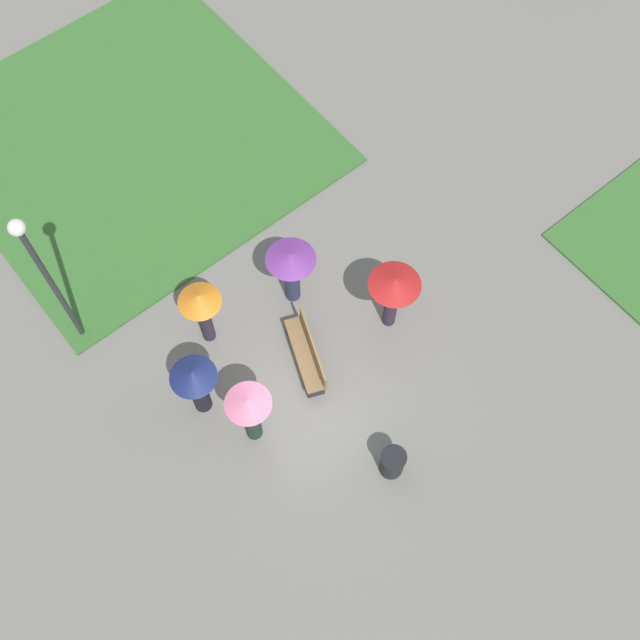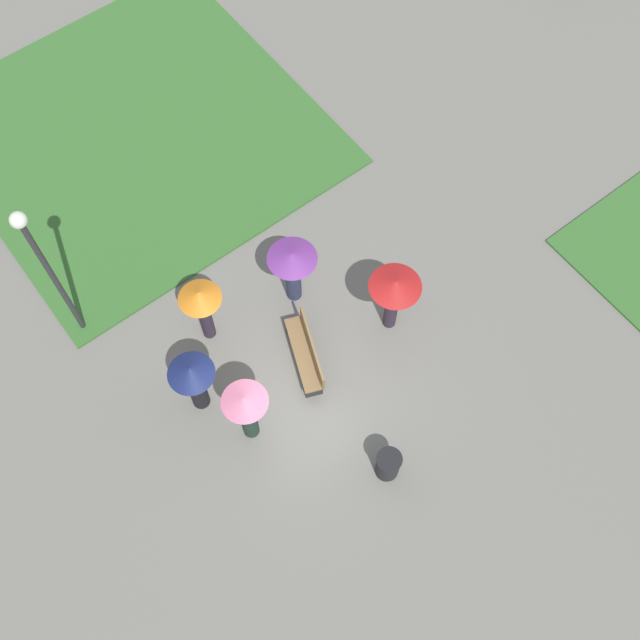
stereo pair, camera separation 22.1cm
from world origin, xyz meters
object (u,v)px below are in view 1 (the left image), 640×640
trash_bin (392,463)px  crowd_person_navy (196,383)px  crowd_person_orange (201,307)px  crowd_person_pink (250,411)px  crowd_person_red (394,290)px  park_bench (308,352)px  lamp_post (43,269)px  crowd_person_purple (291,267)px

trash_bin → crowd_person_navy: size_ratio=0.45×
crowd_person_orange → crowd_person_pink: 2.47m
trash_bin → crowd_person_red: 3.53m
park_bench → lamp_post: (-3.68, -3.46, 2.39)m
trash_bin → crowd_person_pink: size_ratio=0.42×
park_bench → trash_bin: (2.92, -0.19, -0.06)m
lamp_post → trash_bin: lamp_post is taller
lamp_post → crowd_person_pink: (4.23, 1.57, -1.58)m
crowd_person_navy → crowd_person_pink: (1.18, 0.47, 0.06)m
crowd_person_purple → crowd_person_red: crowd_person_red is taller
park_bench → crowd_person_pink: crowd_person_pink is taller
lamp_post → crowd_person_navy: lamp_post is taller
trash_bin → crowd_person_red: (-2.56, 2.19, 1.05)m
crowd_person_pink → crowd_person_purple: bearing=37.1°
trash_bin → crowd_person_pink: crowd_person_pink is taller
park_bench → crowd_person_red: (0.36, 2.00, 0.98)m
crowd_person_orange → crowd_person_red: crowd_person_orange is taller
crowd_person_orange → crowd_person_navy: 1.61m
crowd_person_red → crowd_person_navy: bearing=34.4°
crowd_person_orange → crowd_person_purple: 2.10m
lamp_post → crowd_person_pink: lamp_post is taller
crowd_person_orange → park_bench: bearing=-22.8°
trash_bin → crowd_person_orange: 5.01m
park_bench → crowd_person_red: size_ratio=0.96×
crowd_person_purple → crowd_person_pink: 3.33m
lamp_post → crowd_person_purple: (2.19, 4.21, -1.59)m
lamp_post → crowd_person_purple: 5.00m
park_bench → crowd_person_red: bearing=101.6°
lamp_post → crowd_person_purple: bearing=62.5°
park_bench → crowd_person_orange: bearing=-122.9°
crowd_person_orange → crowd_person_red: bearing=-1.8°
park_bench → crowd_person_orange: crowd_person_orange is taller
crowd_person_navy → crowd_person_red: size_ratio=0.95×
crowd_person_navy → park_bench: bearing=-70.5°
lamp_post → crowd_person_pink: 4.79m
crowd_person_purple → crowd_person_navy: bearing=124.1°
crowd_person_orange → crowd_person_navy: bearing=-98.3°
lamp_post → crowd_person_red: 6.94m
lamp_post → trash_bin: size_ratio=5.52×
trash_bin → crowd_person_purple: crowd_person_purple is taller
crowd_person_orange → lamp_post: bearing=171.5°
crowd_person_purple → crowd_person_navy: size_ratio=1.00×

